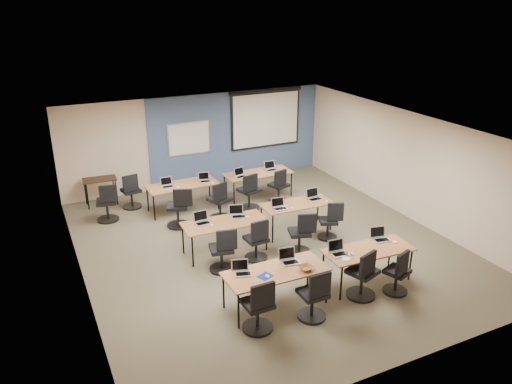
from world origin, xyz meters
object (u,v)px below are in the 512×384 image
task_chair_0 (259,310)px  task_chair_1 (314,299)px  training_table_front_left (276,273)px  training_table_mid_left (225,224)px  utility_table (100,182)px  task_chair_4 (223,253)px  laptop_1 (289,259)px  laptop_5 (237,214)px  training_table_mid_right (297,205)px  task_chair_11 (279,189)px  whiteboard (189,139)px  task_chair_3 (398,276)px  laptop_4 (202,220)px  projector_screen (266,116)px  laptop_8 (167,184)px  laptop_9 (205,179)px  laptop_0 (242,270)px  laptop_11 (271,168)px  task_chair_7 (330,224)px  spare_chair_b (107,206)px  laptop_10 (240,175)px  training_table_front_right (368,251)px  laptop_2 (338,250)px  task_chair_9 (220,204)px  training_table_back_right (258,174)px  task_chair_6 (301,236)px  task_chair_8 (179,211)px  spare_chair_a (131,194)px  laptop_6 (279,206)px  task_chair_5 (257,243)px  training_table_back_left (182,186)px  task_chair_2 (363,278)px  laptop_7 (314,197)px  laptop_3 (380,237)px  task_chair_10 (249,194)px

task_chair_0 → task_chair_1: (1.02, -0.12, -0.01)m
training_table_front_left → training_table_mid_left: 2.32m
training_table_front_left → utility_table: bearing=108.2°
training_table_mid_left → task_chair_4: size_ratio=1.85×
laptop_1 → laptop_5: 2.29m
training_table_mid_right → task_chair_11: 1.85m
whiteboard → task_chair_3: 7.57m
laptop_4 → projector_screen: bearing=47.1°
laptop_8 → laptop_9: size_ratio=1.04×
laptop_0 → laptop_11: bearing=75.5°
task_chair_7 → spare_chair_b: spare_chair_b is taller
task_chair_3 → laptop_4: laptop_4 is taller
projector_screen → laptop_10: bearing=-133.1°
training_table_front_right → task_chair_7: 1.98m
laptop_2 → task_chair_9: task_chair_9 is taller
laptop_11 → laptop_9: bearing=-174.7°
task_chair_3 → training_table_mid_left: bearing=107.8°
laptop_4 → laptop_11: 3.88m
training_table_mid_right → training_table_back_right: size_ratio=0.91×
task_chair_6 → task_chair_11: task_chair_6 is taller
laptop_5 → training_table_mid_right: bearing=20.6°
task_chair_8 → laptop_10: size_ratio=3.37×
laptop_11 → spare_chair_a: 3.91m
task_chair_3 → task_chair_6: task_chair_6 is taller
laptop_9 → whiteboard: bearing=97.4°
laptop_10 → task_chair_1: bearing=-113.3°
laptop_6 → spare_chair_b: (-3.47, 2.65, -0.37)m
training_table_front_right → laptop_2: laptop_2 is taller
task_chair_5 → task_chair_9: size_ratio=0.94×
training_table_back_left → laptop_0: bearing=-97.0°
training_table_back_left → spare_chair_a: size_ratio=1.87×
laptop_9 → laptop_11: laptop_11 is taller
training_table_front_right → whiteboard: bearing=104.5°
task_chair_4 → task_chair_6: (1.85, -0.03, -0.00)m
task_chair_5 → laptop_9: bearing=86.3°
task_chair_6 → task_chair_7: 1.02m
task_chair_2 → laptop_5: size_ratio=3.14×
spare_chair_a → laptop_11: bearing=-19.9°
task_chair_5 → laptop_6: task_chair_5 is taller
training_table_front_left → laptop_11: bearing=63.8°
projector_screen → task_chair_1: (-2.72, -7.30, -1.48)m
laptop_7 → task_chair_8: 3.32m
training_table_back_left → task_chair_3: task_chair_3 is taller
training_table_mid_left → task_chair_11: 3.15m
training_table_back_left → laptop_7: size_ratio=5.54×
task_chair_0 → laptop_7: bearing=44.9°
laptop_1 → task_chair_1: bearing=-79.7°
laptop_3 → spare_chair_b: 6.73m
task_chair_9 → training_table_mid_left: bearing=-129.4°
task_chair_10 → task_chair_11: (0.94, 0.09, -0.02)m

